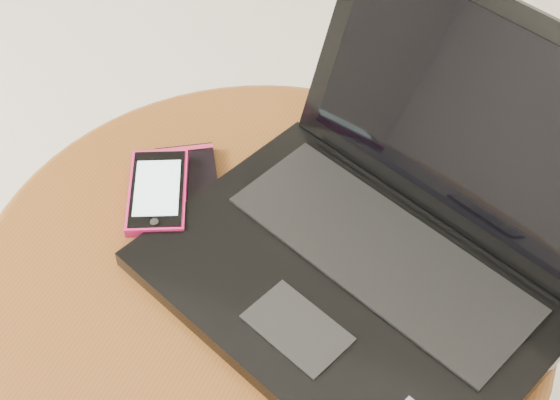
% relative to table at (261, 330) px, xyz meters
% --- Properties ---
extents(table, '(0.55, 0.55, 0.44)m').
position_rel_table_xyz_m(table, '(0.00, 0.00, 0.00)').
color(table, '#552E1D').
rests_on(table, ground).
extents(laptop, '(0.44, 0.43, 0.22)m').
position_rel_table_xyz_m(laptop, '(0.10, 0.06, 0.14)').
color(laptop, black).
rests_on(laptop, table).
extents(phone_black, '(0.11, 0.13, 0.01)m').
position_rel_table_xyz_m(phone_black, '(-0.11, 0.07, 0.10)').
color(phone_black, black).
rests_on(phone_black, table).
extents(phone_pink, '(0.10, 0.12, 0.01)m').
position_rel_table_xyz_m(phone_pink, '(-0.13, 0.04, 0.11)').
color(phone_pink, '#D91A61').
rests_on(phone_pink, phone_black).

